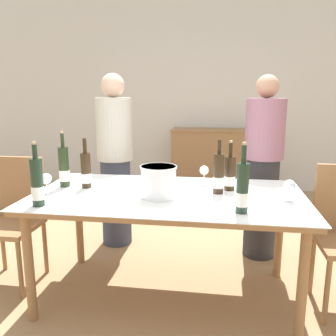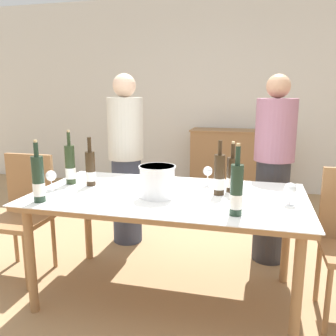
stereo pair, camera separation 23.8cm
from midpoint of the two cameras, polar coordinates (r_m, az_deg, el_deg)
The scene contains 17 objects.
ground_plane at distance 2.74m, azimuth 2.64°, elevation -19.76°, with size 12.00×12.00×0.00m, color #A37F56.
back_wall at distance 5.40m, azimuth 9.53°, elevation 11.43°, with size 8.00×0.10×2.80m.
sideboard_cabinet at distance 5.19m, azimuth 12.03°, elevation 0.91°, with size 1.27×0.46×0.93m.
dining_table at distance 2.45m, azimuth 2.80°, elevation -5.72°, with size 1.84×1.00×0.77m.
ice_bucket at distance 2.32m, azimuth 1.21°, elevation -2.09°, with size 0.24×0.24×0.21m.
wine_bottle_0 at distance 2.65m, azimuth -9.85°, elevation -0.21°, with size 0.07×0.07×0.36m.
wine_bottle_1 at distance 2.42m, azimuth 11.03°, elevation -1.30°, with size 0.07×0.07×0.37m.
wine_bottle_2 at distance 2.33m, azimuth -17.37°, elevation -1.93°, with size 0.08×0.08×0.39m.
wine_bottle_3 at distance 2.73m, azimuth -13.04°, elevation 0.34°, with size 0.08×0.08×0.41m.
wine_bottle_4 at distance 2.04m, azimuth 14.25°, elevation -3.66°, with size 0.07×0.07×0.41m.
wine_bottle_5 at distance 2.51m, azimuth 12.93°, elevation -1.20°, with size 0.08×0.08×0.35m.
wine_glass_0 at distance 2.34m, azimuth 21.83°, elevation -3.29°, with size 0.08×0.08×0.14m.
wine_glass_1 at distance 2.59m, azimuth -15.79°, elevation -1.37°, with size 0.07×0.07×0.14m.
wine_glass_2 at distance 2.65m, azimuth 8.98°, elevation -0.64°, with size 0.07×0.07×0.14m.
chair_left_end at distance 3.04m, azimuth -20.04°, elevation -5.89°, with size 0.42×0.42×0.96m.
person_host at distance 3.39m, azimuth -4.74°, elevation 1.20°, with size 0.33×0.33×1.61m.
person_guest_left at distance 3.15m, azimuth 18.62°, elevation -0.55°, with size 0.33×0.33×1.59m.
Camera 2 is at (0.57, -2.26, 1.45)m, focal length 38.00 mm.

